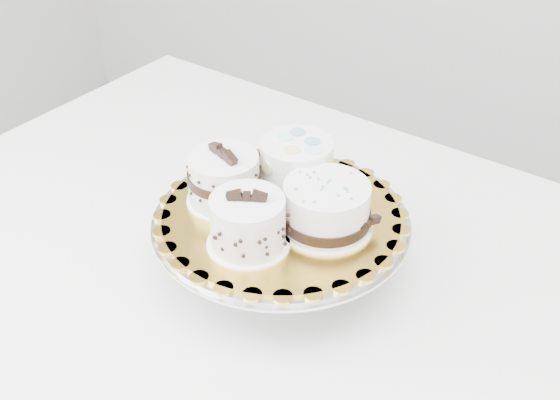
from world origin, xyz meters
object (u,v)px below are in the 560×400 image
at_px(table, 293,307).
at_px(cake_dots, 297,165).
at_px(cake_banded, 224,180).
at_px(cake_board, 281,215).
at_px(cake_stand, 281,234).
at_px(cake_swirl, 248,224).
at_px(cake_ribbon, 327,208).

height_order(table, cake_dots, cake_dots).
bearing_deg(cake_banded, cake_board, 30.11).
height_order(table, cake_stand, cake_stand).
bearing_deg(cake_banded, cake_dots, 69.89).
bearing_deg(cake_stand, cake_dots, 96.00).
bearing_deg(cake_banded, cake_stand, 30.11).
xyz_separation_m(table, cake_board, (-0.02, -0.01, 0.16)).
relative_size(table, cake_banded, 11.50).
relative_size(cake_banded, cake_dots, 1.04).
xyz_separation_m(table, cake_stand, (-0.02, -0.01, 0.13)).
height_order(table, cake_swirl, cake_swirl).
bearing_deg(cake_ribbon, cake_stand, -157.65).
height_order(cake_swirl, cake_dots, cake_swirl).
bearing_deg(cake_stand, cake_ribbon, -1.28).
height_order(table, cake_board, cake_board).
bearing_deg(table, cake_stand, -150.45).
height_order(cake_stand, cake_ribbon, cake_ribbon).
bearing_deg(cake_stand, cake_board, 90.00).
distance_m(cake_swirl, cake_banded, 0.10).
xyz_separation_m(cake_board, cake_dots, (-0.01, 0.06, 0.04)).
xyz_separation_m(table, cake_banded, (-0.10, -0.01, 0.20)).
relative_size(cake_dots, cake_ribbon, 0.84).
height_order(cake_dots, cake_ribbon, cake_dots).
bearing_deg(table, cake_dots, 122.95).
distance_m(cake_stand, cake_board, 0.03).
bearing_deg(cake_banded, cake_swirl, -17.49).
distance_m(table, cake_ribbon, 0.20).
bearing_deg(cake_dots, cake_ribbon, -37.90).
xyz_separation_m(cake_swirl, cake_ribbon, (0.07, 0.07, -0.00)).
relative_size(cake_swirl, cake_banded, 0.95).
xyz_separation_m(cake_stand, cake_swirl, (-0.01, -0.07, 0.07)).
xyz_separation_m(cake_banded, cake_dots, (0.07, 0.07, 0.01)).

